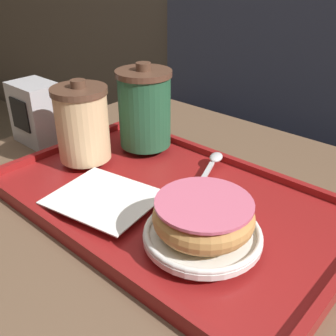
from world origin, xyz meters
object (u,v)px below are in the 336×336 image
Objects in this scene: coffee_cup_front at (82,123)px; spoon at (212,163)px; coffee_cup_rear at (145,108)px; donut_chocolate_glazed at (203,216)px; napkin_dispenser at (37,113)px.

coffee_cup_front is 0.23m from spoon.
coffee_cup_front is 0.12m from coffee_cup_rear.
donut_chocolate_glazed is 0.46m from napkin_dispenser.
spoon is (0.15, 0.01, -0.07)m from coffee_cup_rear.
coffee_cup_front is at bearing 102.40° from spoon.
napkin_dispenser is (-0.46, 0.05, 0.00)m from donut_chocolate_glazed.
coffee_cup_rear reaches higher than donut_chocolate_glazed.
coffee_cup_front is at bearing -108.83° from coffee_cup_rear.
coffee_cup_front is at bearing -4.43° from napkin_dispenser.
coffee_cup_rear is 1.25× the size of napkin_dispenser.
donut_chocolate_glazed is at bearing -168.81° from spoon.
spoon is at bearing 17.61° from napkin_dispenser.
spoon is 0.37m from napkin_dispenser.
donut_chocolate_glazed is at bearing -6.78° from napkin_dispenser.
coffee_cup_rear is at bearing 73.23° from spoon.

